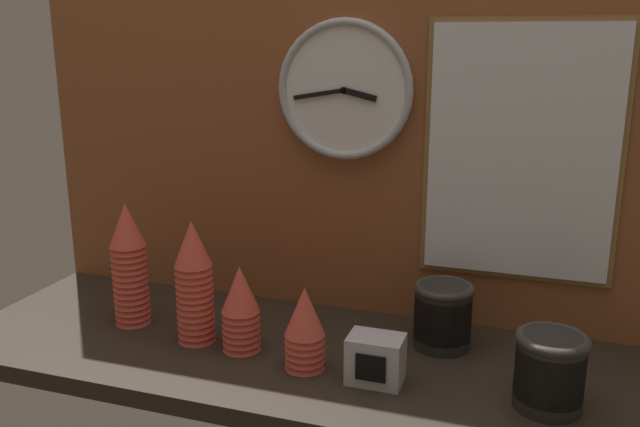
# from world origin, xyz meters

# --- Properties ---
(ground_plane) EXTENTS (1.60, 0.56, 0.04)m
(ground_plane) POSITION_xyz_m (0.00, 0.00, -0.02)
(ground_plane) COLOR black
(wall_tiled_back) EXTENTS (1.60, 0.03, 1.05)m
(wall_tiled_back) POSITION_xyz_m (0.00, 0.27, 0.53)
(wall_tiled_back) COLOR brown
(wall_tiled_back) RESTS_ON ground_plane
(cup_stack_center_left) EXTENTS (0.09, 0.09, 0.28)m
(cup_stack_center_left) POSITION_xyz_m (-0.24, -0.04, 0.14)
(cup_stack_center_left) COLOR #DB4C3D
(cup_stack_center_left) RESTS_ON ground_plane
(cup_stack_center) EXTENTS (0.09, 0.09, 0.19)m
(cup_stack_center) POSITION_xyz_m (-0.13, -0.05, 0.10)
(cup_stack_center) COLOR #DB4C3D
(cup_stack_center) RESTS_ON ground_plane
(cup_stack_center_right) EXTENTS (0.09, 0.09, 0.18)m
(cup_stack_center_right) POSITION_xyz_m (0.04, -0.08, 0.09)
(cup_stack_center_right) COLOR #DB4C3D
(cup_stack_center_right) RESTS_ON ground_plane
(cup_stack_left) EXTENTS (0.09, 0.09, 0.30)m
(cup_stack_left) POSITION_xyz_m (-0.44, -0.00, 0.15)
(cup_stack_left) COLOR #DB4C3D
(cup_stack_left) RESTS_ON ground_plane
(bowl_stack_far_right) EXTENTS (0.13, 0.13, 0.15)m
(bowl_stack_far_right) POSITION_xyz_m (0.52, -0.08, 0.08)
(bowl_stack_far_right) COLOR black
(bowl_stack_far_right) RESTS_ON ground_plane
(bowl_stack_right) EXTENTS (0.13, 0.13, 0.15)m
(bowl_stack_right) POSITION_xyz_m (0.29, 0.11, 0.08)
(bowl_stack_right) COLOR black
(bowl_stack_right) RESTS_ON ground_plane
(wall_clock) EXTENTS (0.33, 0.03, 0.33)m
(wall_clock) POSITION_xyz_m (0.02, 0.23, 0.55)
(wall_clock) COLOR white
(menu_board) EXTENTS (0.43, 0.01, 0.58)m
(menu_board) POSITION_xyz_m (0.43, 0.24, 0.42)
(menu_board) COLOR olive
(napkin_dispenser) EXTENTS (0.11, 0.08, 0.10)m
(napkin_dispenser) POSITION_xyz_m (0.19, -0.09, 0.05)
(napkin_dispenser) COLOR #B7B7BC
(napkin_dispenser) RESTS_ON ground_plane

